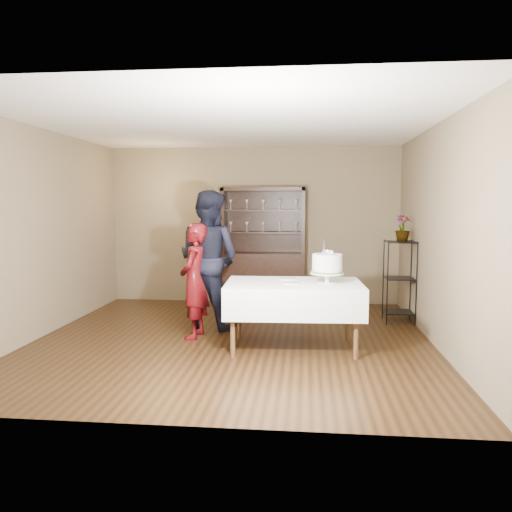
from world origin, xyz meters
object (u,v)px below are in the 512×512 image
(cake_table, at_px, (294,298))
(man, at_px, (208,259))
(woman, at_px, (194,281))
(cake, at_px, (327,265))
(china_hutch, at_px, (263,266))
(potted_plant, at_px, (402,228))
(plant_etagere, at_px, (399,278))

(cake_table, height_order, man, man)
(woman, height_order, man, man)
(woman, xyz_separation_m, man, (0.07, 0.58, 0.21))
(woman, distance_m, cake, 1.74)
(china_hutch, relative_size, cake_table, 1.22)
(cake, xyz_separation_m, potted_plant, (1.13, 1.50, 0.36))
(plant_etagere, height_order, cake_table, plant_etagere)
(man, distance_m, potted_plant, 2.81)
(cake_table, height_order, cake, cake)
(plant_etagere, relative_size, woman, 0.81)
(man, bearing_deg, plant_etagere, -147.42)
(china_hutch, relative_size, man, 1.05)
(china_hutch, xyz_separation_m, plant_etagere, (2.08, -1.05, -0.01))
(cake_table, height_order, potted_plant, potted_plant)
(man, relative_size, potted_plant, 5.01)
(man, height_order, cake, man)
(man, bearing_deg, potted_plant, -147.86)
(china_hutch, xyz_separation_m, cake_table, (0.58, -2.55, -0.05))
(plant_etagere, xyz_separation_m, cake, (-1.11, -1.52, 0.37))
(china_hutch, height_order, man, china_hutch)
(man, xyz_separation_m, potted_plant, (2.73, 0.53, 0.42))
(plant_etagere, bearing_deg, woman, -158.02)
(plant_etagere, distance_m, cake_table, 2.12)
(china_hutch, relative_size, woman, 1.35)
(man, height_order, potted_plant, man)
(china_hutch, xyz_separation_m, cake, (0.97, -2.57, 0.35))
(woman, relative_size, potted_plant, 3.90)
(cake_table, distance_m, woman, 1.35)
(cake, bearing_deg, cake_table, 177.72)
(plant_etagere, xyz_separation_m, cake_table, (-1.50, -1.50, -0.04))
(man, xyz_separation_m, cake, (1.60, -0.97, 0.06))
(china_hutch, distance_m, plant_etagere, 2.33)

